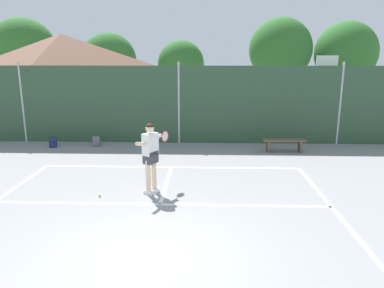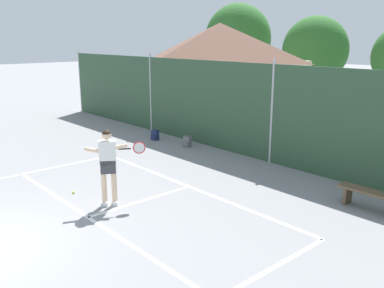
% 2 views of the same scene
% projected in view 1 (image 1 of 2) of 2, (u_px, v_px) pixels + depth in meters
% --- Properties ---
extents(ground_plane, '(120.00, 120.00, 0.00)m').
position_uv_depth(ground_plane, '(143.00, 261.00, 6.26)').
color(ground_plane, gray).
extents(court_markings, '(8.30, 11.10, 0.01)m').
position_uv_depth(court_markings, '(148.00, 242.00, 6.89)').
color(court_markings, white).
rests_on(court_markings, ground).
extents(chainlink_fence, '(26.09, 0.09, 3.30)m').
position_uv_depth(chainlink_fence, '(179.00, 105.00, 14.64)').
color(chainlink_fence, '#2D4C33').
rests_on(chainlink_fence, ground).
extents(basketball_hoop, '(0.90, 0.67, 3.55)m').
position_uv_depth(basketball_hoop, '(325.00, 85.00, 15.42)').
color(basketball_hoop, '#284CB2').
rests_on(basketball_hoop, ground).
extents(clubhouse_building, '(7.35, 5.55, 4.62)m').
position_uv_depth(clubhouse_building, '(64.00, 79.00, 18.37)').
color(clubhouse_building, beige).
rests_on(clubhouse_building, ground).
extents(treeline_backdrop, '(27.10, 4.23, 6.23)m').
position_uv_depth(treeline_backdrop, '(180.00, 54.00, 25.13)').
color(treeline_backdrop, brown).
rests_on(treeline_backdrop, ground).
extents(tennis_player, '(0.70, 1.31, 1.85)m').
position_uv_depth(tennis_player, '(151.00, 152.00, 9.17)').
color(tennis_player, silver).
rests_on(tennis_player, ground).
extents(tennis_ball, '(0.07, 0.07, 0.07)m').
position_uv_depth(tennis_ball, '(100.00, 196.00, 9.14)').
color(tennis_ball, '#CCE033').
rests_on(tennis_ball, ground).
extents(backpack_navy, '(0.32, 0.30, 0.46)m').
position_uv_depth(backpack_navy, '(53.00, 142.00, 14.18)').
color(backpack_navy, navy).
rests_on(backpack_navy, ground).
extents(backpack_grey, '(0.30, 0.27, 0.46)m').
position_uv_depth(backpack_grey, '(96.00, 141.00, 14.39)').
color(backpack_grey, slate).
rests_on(backpack_grey, ground).
extents(courtside_bench, '(1.60, 0.36, 0.48)m').
position_uv_depth(courtside_bench, '(284.00, 142.00, 13.44)').
color(courtside_bench, brown).
rests_on(courtside_bench, ground).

